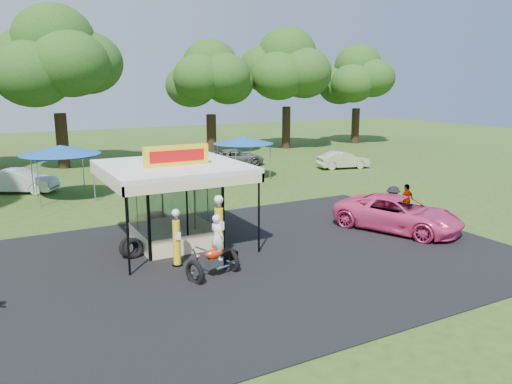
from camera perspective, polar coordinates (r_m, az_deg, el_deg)
ground at (r=17.55m, az=2.65°, el=-9.55°), size 120.00×120.00×0.00m
asphalt_apron at (r=19.17m, az=-0.47°, el=-7.54°), size 20.00×14.00×0.04m
gas_station_kiosk at (r=20.54m, az=-9.37°, el=-1.21°), size 5.40×5.40×4.18m
gas_pump_left at (r=18.28m, az=-9.06°, el=-5.34°), size 0.40×0.40×2.16m
gas_pump_right at (r=18.64m, az=-4.24°, el=-4.30°), size 0.47×0.47×2.52m
motorcycle at (r=17.29m, az=-4.60°, el=-6.80°), size 2.00×1.37×2.27m
spare_tires at (r=19.65m, az=-14.08°, el=-6.24°), size 1.02×0.74×0.83m
a_frame_sign at (r=24.14m, az=19.93°, el=-3.02°), size 0.51×0.48×0.89m
kiosk_car at (r=22.89m, az=-11.10°, el=-3.23°), size 2.82×1.13×0.96m
pink_sedan at (r=23.37m, az=15.92°, el=-2.39°), size 4.62×6.22×1.57m
spectator_east_a at (r=24.46m, az=15.34°, el=-1.42°), size 1.25×0.83×1.81m
spectator_east_b at (r=26.02m, az=16.82°, el=-0.88°), size 1.01×0.53×1.64m
bg_car_a at (r=33.49m, az=-25.42°, el=1.15°), size 4.57×3.51×1.45m
bg_car_c at (r=35.52m, az=-11.09°, el=2.82°), size 4.94×2.78×1.59m
bg_car_d at (r=40.32m, az=-2.40°, el=3.97°), size 5.01×2.82×1.32m
bg_car_e at (r=39.54m, az=9.93°, el=3.63°), size 4.25×2.27×1.33m
tent_west at (r=30.43m, az=-21.47°, el=4.46°), size 4.45×4.45×3.11m
tent_east at (r=34.68m, az=-1.47°, el=5.90°), size 4.18×4.18×2.92m
oak_far_c at (r=41.56m, az=-21.87°, el=13.03°), size 10.23×10.23×12.05m
oak_far_d at (r=47.12m, az=-5.23°, el=12.26°), size 8.57×8.57×10.20m
oak_far_e at (r=50.97m, az=3.55°, el=13.37°), size 9.81×9.81×11.68m
oak_far_f at (r=56.41m, az=11.49°, el=12.24°), size 8.61×8.61×10.37m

